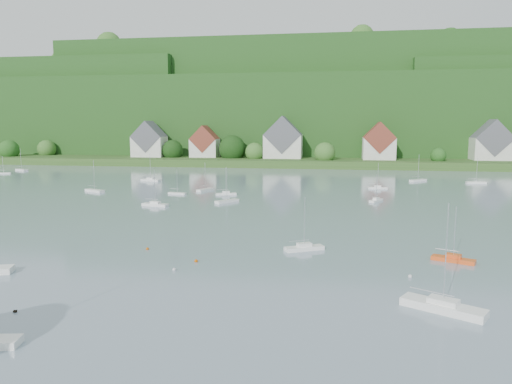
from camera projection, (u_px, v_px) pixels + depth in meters
far_shore_strip at (275, 159)px, 221.45m from camera, size 600.00×60.00×3.00m
forested_ridge at (289, 115)px, 285.47m from camera, size 620.00×181.22×69.89m
village_building_0 at (149, 142)px, 216.15m from camera, size 14.00×10.40×16.00m
village_building_1 at (205, 144)px, 214.33m from camera, size 12.00×9.36×14.00m
village_building_2 at (283, 141)px, 207.72m from camera, size 16.00×11.44×18.00m
village_building_3 at (379, 144)px, 199.68m from camera, size 13.00×10.40×15.50m
village_building_4 at (491, 144)px, 196.59m from camera, size 15.00×10.40×16.50m
near_sailboat_3 at (304, 247)px, 67.67m from camera, size 5.69×3.97×7.56m
near_sailboat_4 at (443, 306)px, 45.61m from camera, size 7.73×5.73×10.38m
near_sailboat_5 at (453, 259)px, 62.06m from camera, size 5.44×3.54×7.16m
mooring_buoy_1 at (174, 271)px, 58.35m from camera, size 0.45×0.45×0.45m
mooring_buoy_2 at (196, 262)px, 62.00m from camera, size 0.46×0.46×0.46m
mooring_buoy_3 at (147, 250)px, 68.08m from camera, size 0.41×0.41×0.41m
mooring_buoy_4 at (410, 278)px, 55.67m from camera, size 0.49×0.49×0.49m
duck_pair at (5, 313)px, 44.91m from camera, size 1.66×1.48×0.32m
far_sailboat_cluster at (290, 186)px, 136.04m from camera, size 205.49×71.97×8.71m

